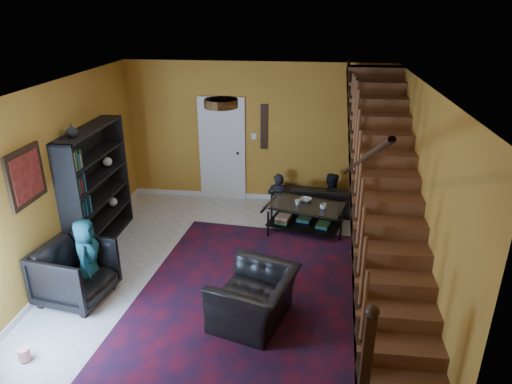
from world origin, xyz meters
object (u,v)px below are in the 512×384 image
bookshelf (97,189)px  sofa (330,198)px  armchair_right (254,298)px  coffee_table (305,215)px  armchair_left (75,273)px

bookshelf → sofa: size_ratio=1.06×
armchair_right → coffee_table: bearing=-175.9°
bookshelf → armchair_right: bearing=-32.6°
bookshelf → coffee_table: 3.59m
sofa → armchair_left: bearing=48.2°
armchair_right → sofa: bearing=179.9°
sofa → armchair_right: 3.68m
armchair_left → armchair_right: 2.49m
sofa → armchair_left: (-3.55, -3.33, 0.13)m
bookshelf → sofa: bookshelf is taller
bookshelf → armchair_left: bearing=-77.7°
bookshelf → sofa: 4.31m
sofa → armchair_right: (-1.06, -3.52, 0.07)m
bookshelf → armchair_left: 1.76m
armchair_left → coffee_table: size_ratio=0.61×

